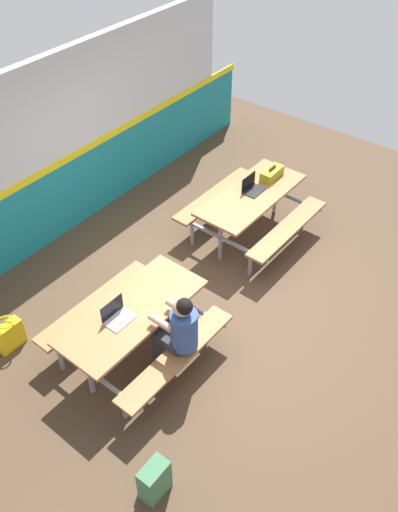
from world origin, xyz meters
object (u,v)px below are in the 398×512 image
at_px(laptop_dark, 252,188).
at_px(tote_bag_bright, 9,335).
at_px(picnic_table_left, 133,320).
at_px(laptop_silver, 117,316).
at_px(picnic_table_right, 251,203).
at_px(student_nearer, 179,329).
at_px(backpack_dark, 154,480).
at_px(toolbox_grey, 272,173).

xyz_separation_m(laptop_dark, tote_bag_bright, (-3.57, 1.04, -0.59)).
relative_size(picnic_table_left, laptop_silver, 5.52).
height_order(picnic_table_right, laptop_silver, laptop_silver).
height_order(picnic_table_left, student_nearer, student_nearer).
relative_size(laptop_silver, backpack_dark, 0.74).
xyz_separation_m(picnic_table_left, laptop_dark, (2.74, 0.22, 0.21)).
distance_m(picnic_table_left, laptop_dark, 2.75).
bearing_deg(backpack_dark, student_nearer, 29.49).
bearing_deg(laptop_dark, picnic_table_right, -152.07).
relative_size(picnic_table_right, toolbox_grey, 4.47).
relative_size(picnic_table_left, backpack_dark, 4.07).
distance_m(picnic_table_left, student_nearer, 0.59).
bearing_deg(laptop_silver, student_nearer, -62.56).
relative_size(picnic_table_left, picnic_table_right, 1.00).
distance_m(picnic_table_right, tote_bag_bright, 3.68).
xyz_separation_m(picnic_table_right, laptop_silver, (-2.85, -0.15, 0.21)).
relative_size(picnic_table_left, student_nearer, 1.48).
distance_m(laptop_dark, tote_bag_bright, 3.77).
bearing_deg(picnic_table_left, toolbox_grey, 3.17).
bearing_deg(tote_bag_bright, backpack_dark, -96.76).
bearing_deg(picnic_table_right, laptop_dark, 27.93).
bearing_deg(backpack_dark, laptop_silver, 54.17).
bearing_deg(laptop_dark, laptop_silver, -176.45).
height_order(picnic_table_left, backpack_dark, picnic_table_left).
relative_size(picnic_table_left, tote_bag_bright, 4.16).
bearing_deg(toolbox_grey, laptop_dark, 174.17).
height_order(toolbox_grey, tote_bag_bright, toolbox_grey).
bearing_deg(laptop_dark, picnic_table_left, -175.35).
bearing_deg(student_nearer, tote_bag_bright, 117.80).
height_order(laptop_dark, toolbox_grey, laptop_dark).
bearing_deg(backpack_dark, laptop_dark, 21.10).
distance_m(student_nearer, backpack_dark, 1.53).
relative_size(toolbox_grey, tote_bag_bright, 0.93).
bearing_deg(picnic_table_right, toolbox_grey, -1.08).
height_order(student_nearer, backpack_dark, student_nearer).
distance_m(laptop_dark, toolbox_grey, 0.45).
height_order(laptop_silver, toolbox_grey, laptop_silver).
relative_size(picnic_table_right, tote_bag_bright, 4.16).
xyz_separation_m(picnic_table_left, picnic_table_right, (2.67, 0.19, 0.00)).
distance_m(picnic_table_right, student_nearer, 2.65).
xyz_separation_m(backpack_dark, tote_bag_bright, (0.30, 2.53, -0.02)).
distance_m(picnic_table_left, tote_bag_bright, 1.56).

